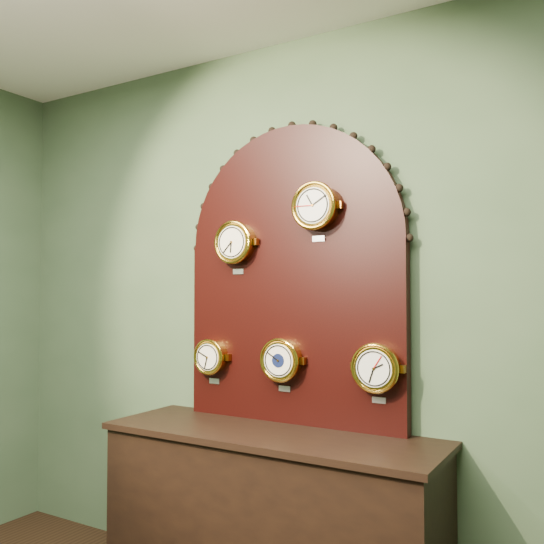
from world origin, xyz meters
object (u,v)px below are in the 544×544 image
Objects in this scene: arabic_clock at (315,206)px; display_board at (292,264)px; roman_clock at (235,243)px; hygrometer at (211,357)px; tide_clock at (376,368)px; shop_counter at (270,524)px; barometer at (281,360)px.

display_board is at bearing 157.99° from arabic_clock.
display_board is at bearing 12.34° from roman_clock.
display_board is 6.30× the size of hygrometer.
roman_clock is 1.00× the size of tide_clock.
shop_counter is 5.56× the size of arabic_clock.
shop_counter is 5.73× the size of roman_clock.
shop_counter is 5.92× the size of barometer.
tide_clock is at bearing 18.08° from shop_counter.
hygrometer is 0.93m from tide_clock.
arabic_clock reaches higher than barometer.
hygrometer is 0.43m from barometer.
hygrometer is at bearing -171.85° from display_board.
roman_clock is 1.03× the size of barometer.
shop_counter is at bearing -80.82° from barometer.
display_board is (0.00, 0.22, 1.23)m from shop_counter.
hygrometer is (-0.62, 0.00, -0.76)m from arabic_clock.
tide_clock is at bearing -8.08° from display_board.
arabic_clock is 1.03× the size of tide_clock.
display_board reaches higher than tide_clock.
roman_clock is 0.50m from arabic_clock.
barometer reaches higher than hygrometer.
tide_clock reaches higher than shop_counter.
hygrometer is at bearing 179.94° from tide_clock.
display_board reaches higher than shop_counter.
barometer is at bearing 179.91° from arabic_clock.
tide_clock is (0.47, -0.07, -0.48)m from display_board.
barometer reaches higher than shop_counter.
roman_clock reaches higher than hygrometer.
arabic_clock is 0.82m from tide_clock.
hygrometer is at bearing 161.38° from shop_counter.
hygrometer is 0.90× the size of barometer.
roman_clock reaches higher than shop_counter.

